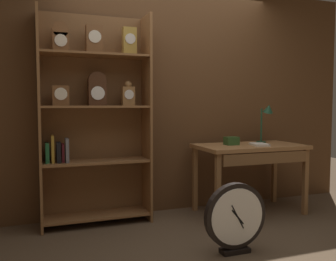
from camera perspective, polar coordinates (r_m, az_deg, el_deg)
ground_plane at (r=3.28m, az=7.62°, el=-17.86°), size 10.00×10.00×0.00m
back_wood_panel at (r=4.18m, az=-0.10°, el=5.11°), size 4.80×0.05×2.60m
bookshelf at (r=3.78m, az=-11.68°, el=2.70°), size 1.10×0.35×2.15m
workbench at (r=4.17m, az=12.90°, el=-3.52°), size 1.19×0.66×0.78m
desk_lamp at (r=4.38m, az=15.25°, el=2.27°), size 0.18×0.18×0.47m
toolbox_small at (r=4.12m, az=9.95°, el=-1.62°), size 0.15×0.11×0.09m
open_repair_manual at (r=4.11m, az=14.18°, el=-2.15°), size 0.20×0.25×0.02m
round_clock_large at (r=3.11m, az=10.55°, el=-13.31°), size 0.55×0.11×0.59m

